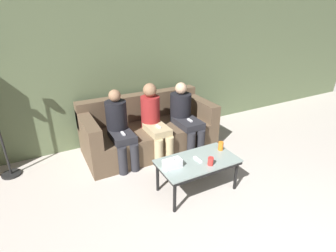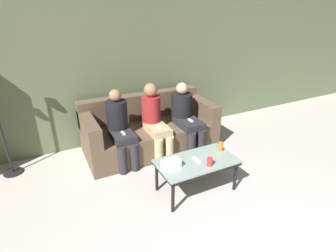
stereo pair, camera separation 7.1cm
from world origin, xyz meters
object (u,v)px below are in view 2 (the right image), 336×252
at_px(seated_person_mid_right, 185,114).
at_px(cup_near_right, 210,162).
at_px(game_remote, 197,160).
at_px(coffee_table, 197,164).
at_px(tissue_box, 171,163).
at_px(cup_near_left, 221,147).
at_px(seated_person_mid_left, 154,119).
at_px(couch, 149,130).
at_px(seated_person_left_end, 120,126).

bearing_deg(seated_person_mid_right, cup_near_right, -107.32).
bearing_deg(cup_near_right, game_remote, 115.12).
relative_size(coffee_table, game_remote, 6.70).
distance_m(cup_near_right, game_remote, 0.18).
bearing_deg(tissue_box, cup_near_left, 4.44).
bearing_deg(seated_person_mid_left, game_remote, -85.88).
bearing_deg(cup_near_right, seated_person_mid_left, 96.97).
distance_m(coffee_table, game_remote, 0.06).
xyz_separation_m(coffee_table, game_remote, (0.00, 0.00, 0.06)).
relative_size(cup_near_right, seated_person_mid_left, 0.09).
bearing_deg(couch, seated_person_left_end, -158.21).
xyz_separation_m(tissue_box, seated_person_mid_left, (0.27, 1.09, 0.11)).
xyz_separation_m(seated_person_mid_left, seated_person_mid_right, (0.55, 0.00, -0.02)).
distance_m(game_remote, seated_person_mid_right, 1.21).
bearing_deg(cup_near_right, seated_person_left_end, 118.88).
relative_size(cup_near_right, seated_person_mid_right, 0.09).
distance_m(cup_near_right, seated_person_left_end, 1.47).
xyz_separation_m(cup_near_left, tissue_box, (-0.77, -0.06, -0.01)).
distance_m(tissue_box, seated_person_mid_left, 1.13).
height_order(cup_near_right, seated_person_mid_left, seated_person_mid_left).
bearing_deg(seated_person_mid_left, cup_near_left, -64.46).
bearing_deg(seated_person_mid_left, seated_person_mid_right, 0.11).
height_order(coffee_table, seated_person_left_end, seated_person_left_end).
height_order(game_remote, seated_person_left_end, seated_person_left_end).
xyz_separation_m(cup_near_left, seated_person_mid_right, (0.06, 1.03, 0.08)).
height_order(couch, cup_near_left, couch).
distance_m(game_remote, seated_person_left_end, 1.29).
height_order(cup_near_right, seated_person_left_end, seated_person_left_end).
height_order(couch, seated_person_mid_left, seated_person_mid_left).
bearing_deg(couch, tissue_box, -101.64).
xyz_separation_m(game_remote, seated_person_mid_left, (-0.08, 1.11, 0.15)).
distance_m(couch, seated_person_mid_right, 0.66).
relative_size(couch, tissue_box, 9.61).
distance_m(cup_near_left, seated_person_left_end, 1.48).
bearing_deg(seated_person_mid_right, seated_person_mid_left, -179.89).
height_order(game_remote, seated_person_mid_left, seated_person_mid_left).
distance_m(cup_near_right, tissue_box, 0.46).
bearing_deg(seated_person_left_end, seated_person_mid_left, -1.17).
relative_size(cup_near_right, seated_person_left_end, 0.09).
bearing_deg(game_remote, cup_near_left, 10.27).
relative_size(tissue_box, seated_person_left_end, 0.20).
distance_m(cup_near_left, seated_person_mid_right, 1.04).
height_order(couch, tissue_box, couch).
bearing_deg(cup_near_right, couch, 95.90).
bearing_deg(seated_person_left_end, cup_near_right, -61.12).
height_order(cup_near_right, tissue_box, tissue_box).
height_order(couch, coffee_table, couch).
bearing_deg(seated_person_left_end, couch, 21.79).
bearing_deg(seated_person_mid_right, tissue_box, -126.98).
bearing_deg(seated_person_left_end, seated_person_mid_right, -0.53).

